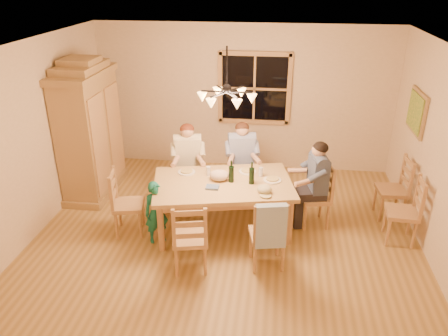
# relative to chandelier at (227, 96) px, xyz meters

# --- Properties ---
(floor) EXTENTS (5.50, 5.50, 0.00)m
(floor) POSITION_rel_chandelier_xyz_m (0.00, 0.00, -2.08)
(floor) COLOR olive
(floor) RESTS_ON ground
(ceiling) EXTENTS (5.50, 5.00, 0.02)m
(ceiling) POSITION_rel_chandelier_xyz_m (0.00, 0.00, 0.62)
(ceiling) COLOR white
(ceiling) RESTS_ON wall_back
(wall_back) EXTENTS (5.50, 0.02, 2.70)m
(wall_back) POSITION_rel_chandelier_xyz_m (0.00, 2.50, -0.73)
(wall_back) COLOR beige
(wall_back) RESTS_ON floor
(wall_left) EXTENTS (0.02, 5.00, 2.70)m
(wall_left) POSITION_rel_chandelier_xyz_m (-2.75, 0.00, -0.73)
(wall_left) COLOR beige
(wall_left) RESTS_ON floor
(wall_right) EXTENTS (0.02, 5.00, 2.70)m
(wall_right) POSITION_rel_chandelier_xyz_m (2.75, 0.00, -0.73)
(wall_right) COLOR beige
(wall_right) RESTS_ON floor
(window) EXTENTS (1.30, 0.06, 1.30)m
(window) POSITION_rel_chandelier_xyz_m (0.20, 2.47, -0.53)
(window) COLOR black
(window) RESTS_ON wall_back
(painting) EXTENTS (0.06, 0.78, 0.64)m
(painting) POSITION_rel_chandelier_xyz_m (2.71, 1.20, -0.48)
(painting) COLOR #9B7743
(painting) RESTS_ON wall_right
(chandelier) EXTENTS (0.77, 0.68, 0.71)m
(chandelier) POSITION_rel_chandelier_xyz_m (0.00, 0.00, 0.00)
(chandelier) COLOR black
(chandelier) RESTS_ON ceiling
(armoire) EXTENTS (0.66, 1.40, 2.30)m
(armoire) POSITION_rel_chandelier_xyz_m (-2.42, 1.07, -1.02)
(armoire) COLOR #9B7743
(armoire) RESTS_ON floor
(dining_table) EXTENTS (2.18, 1.60, 0.76)m
(dining_table) POSITION_rel_chandelier_xyz_m (-0.07, 0.16, -1.41)
(dining_table) COLOR tan
(dining_table) RESTS_ON floor
(chair_far_left) EXTENTS (0.52, 0.50, 0.99)m
(chair_far_left) POSITION_rel_chandelier_xyz_m (-0.75, 0.96, -1.77)
(chair_far_left) COLOR #AF894D
(chair_far_left) RESTS_ON floor
(chair_far_right) EXTENTS (0.52, 0.50, 0.99)m
(chair_far_right) POSITION_rel_chandelier_xyz_m (0.10, 1.15, -1.77)
(chair_far_right) COLOR #AF894D
(chair_far_right) RESTS_ON floor
(chair_near_left) EXTENTS (0.52, 0.50, 0.99)m
(chair_near_left) POSITION_rel_chandelier_xyz_m (-0.36, -0.86, -1.77)
(chair_near_left) COLOR #AF894D
(chair_near_left) RESTS_ON floor
(chair_near_right) EXTENTS (0.52, 0.50, 0.99)m
(chair_near_right) POSITION_rel_chandelier_xyz_m (0.61, -0.65, -1.77)
(chair_near_right) COLOR #AF894D
(chair_near_right) RESTS_ON floor
(chair_end_left) EXTENTS (0.50, 0.52, 0.99)m
(chair_end_left) POSITION_rel_chandelier_xyz_m (-1.41, -0.13, -1.77)
(chair_end_left) COLOR #AF894D
(chair_end_left) RESTS_ON floor
(chair_end_right) EXTENTS (0.50, 0.52, 0.99)m
(chair_end_right) POSITION_rel_chandelier_xyz_m (1.27, 0.45, -1.77)
(chair_end_right) COLOR #AF894D
(chair_end_right) RESTS_ON floor
(adult_woman) EXTENTS (0.46, 0.49, 0.87)m
(adult_woman) POSITION_rel_chandelier_xyz_m (-0.75, 0.96, -1.24)
(adult_woman) COLOR beige
(adult_woman) RESTS_ON floor
(adult_plaid_man) EXTENTS (0.46, 0.49, 0.87)m
(adult_plaid_man) POSITION_rel_chandelier_xyz_m (0.10, 1.15, -1.24)
(adult_plaid_man) COLOR #34488F
(adult_plaid_man) RESTS_ON floor
(adult_slate_man) EXTENTS (0.49, 0.46, 0.87)m
(adult_slate_man) POSITION_rel_chandelier_xyz_m (1.27, 0.45, -1.24)
(adult_slate_man) COLOR #475472
(adult_slate_man) RESTS_ON floor
(towel) EXTENTS (0.39, 0.18, 0.58)m
(towel) POSITION_rel_chandelier_xyz_m (0.65, -0.83, -1.38)
(towel) COLOR #92ADC6
(towel) RESTS_ON chair_near_right
(wine_bottle_a) EXTENTS (0.08, 0.08, 0.33)m
(wine_bottle_a) POSITION_rel_chandelier_xyz_m (0.04, 0.19, -1.15)
(wine_bottle_a) COLOR black
(wine_bottle_a) RESTS_ON dining_table
(wine_bottle_b) EXTENTS (0.08, 0.08, 0.33)m
(wine_bottle_b) POSITION_rel_chandelier_xyz_m (0.34, 0.17, -1.15)
(wine_bottle_b) COLOR black
(wine_bottle_b) RESTS_ON dining_table
(plate_woman) EXTENTS (0.26, 0.26, 0.02)m
(plate_woman) POSITION_rel_chandelier_xyz_m (-0.66, 0.41, -1.31)
(plate_woman) COLOR white
(plate_woman) RESTS_ON dining_table
(plate_plaid) EXTENTS (0.26, 0.26, 0.02)m
(plate_plaid) POSITION_rel_chandelier_xyz_m (0.25, 0.55, -1.31)
(plate_plaid) COLOR white
(plate_plaid) RESTS_ON dining_table
(plate_slate) EXTENTS (0.26, 0.26, 0.02)m
(plate_slate) POSITION_rel_chandelier_xyz_m (0.63, 0.31, -1.31)
(plate_slate) COLOR white
(plate_slate) RESTS_ON dining_table
(wine_glass_a) EXTENTS (0.06, 0.06, 0.14)m
(wine_glass_a) POSITION_rel_chandelier_xyz_m (-0.32, 0.36, -1.25)
(wine_glass_a) COLOR silver
(wine_glass_a) RESTS_ON dining_table
(wine_glass_b) EXTENTS (0.06, 0.06, 0.14)m
(wine_glass_b) POSITION_rel_chandelier_xyz_m (0.45, 0.43, -1.25)
(wine_glass_b) COLOR silver
(wine_glass_b) RESTS_ON dining_table
(cap) EXTENTS (0.20, 0.20, 0.11)m
(cap) POSITION_rel_chandelier_xyz_m (0.53, -0.08, -1.26)
(cap) COLOR tan
(cap) RESTS_ON dining_table
(napkin) EXTENTS (0.21, 0.18, 0.03)m
(napkin) POSITION_rel_chandelier_xyz_m (-0.19, -0.04, -1.30)
(napkin) COLOR slate
(napkin) RESTS_ON dining_table
(cloth_bundle) EXTENTS (0.28, 0.22, 0.15)m
(cloth_bundle) POSITION_rel_chandelier_xyz_m (-0.13, 0.22, -1.24)
(cloth_bundle) COLOR tan
(cloth_bundle) RESTS_ON dining_table
(child) EXTENTS (0.40, 0.36, 0.92)m
(child) POSITION_rel_chandelier_xyz_m (-0.95, -0.30, -1.62)
(child) COLOR #1A7564
(child) RESTS_ON floor
(chair_spare_front) EXTENTS (0.45, 0.47, 0.99)m
(chair_spare_front) POSITION_rel_chandelier_xyz_m (2.45, 0.16, -1.77)
(chair_spare_front) COLOR #AF894D
(chair_spare_front) RESTS_ON floor
(chair_spare_back) EXTENTS (0.45, 0.47, 0.99)m
(chair_spare_back) POSITION_rel_chandelier_xyz_m (2.45, 0.83, -1.77)
(chair_spare_back) COLOR #AF894D
(chair_spare_back) RESTS_ON floor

